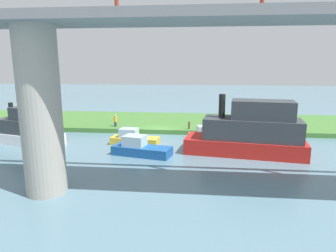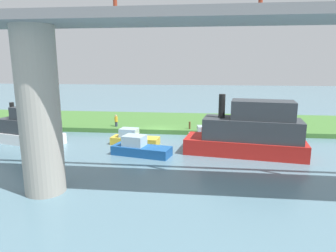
% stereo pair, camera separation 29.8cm
% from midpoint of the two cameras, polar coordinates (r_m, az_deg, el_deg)
% --- Properties ---
extents(ground_plane, '(160.00, 160.00, 0.00)m').
position_cam_midpoint_polar(ground_plane, '(33.22, -1.55, -1.57)').
color(ground_plane, slate).
extents(grassy_bank, '(80.00, 12.00, 0.50)m').
position_cam_midpoint_polar(grassy_bank, '(38.99, -0.32, 0.80)').
color(grassy_bank, '#427533').
rests_on(grassy_bank, ground).
extents(bridge_pylon, '(2.37, 2.37, 9.75)m').
position_cam_midpoint_polar(bridge_pylon, '(18.81, -22.89, 2.35)').
color(bridge_pylon, '#9E998E').
rests_on(bridge_pylon, ground).
extents(bridge_span, '(58.43, 4.30, 3.25)m').
position_cam_midpoint_polar(bridge_span, '(18.81, -24.23, 18.73)').
color(bridge_span, slate).
rests_on(bridge_span, bridge_pylon).
extents(person_on_bank, '(0.37, 0.37, 1.39)m').
position_cam_midpoint_polar(person_on_bank, '(35.28, -9.62, 1.04)').
color(person_on_bank, '#2D334C').
rests_on(person_on_bank, grassy_bank).
extents(mooring_post, '(0.20, 0.20, 0.82)m').
position_cam_midpoint_polar(mooring_post, '(33.59, 4.40, 0.14)').
color(mooring_post, brown).
rests_on(mooring_post, grassy_bank).
extents(houseboat_blue, '(8.13, 4.54, 3.94)m').
position_cam_midpoint_polar(houseboat_blue, '(32.25, -24.93, -0.43)').
color(houseboat_blue, white).
rests_on(houseboat_blue, ground).
extents(skiff_small, '(10.43, 4.79, 5.13)m').
position_cam_midpoint_polar(skiff_small, '(26.43, 15.48, -1.25)').
color(skiff_small, red).
rests_on(skiff_small, ground).
extents(motorboat_red, '(5.30, 2.88, 1.67)m').
position_cam_midpoint_polar(motorboat_red, '(25.70, -5.07, -4.23)').
color(motorboat_red, '#195199').
rests_on(motorboat_red, ground).
extents(riverboat_paddlewheel, '(4.76, 2.16, 1.54)m').
position_cam_midpoint_polar(riverboat_paddlewheel, '(29.20, -6.27, -2.40)').
color(riverboat_paddlewheel, gold).
rests_on(riverboat_paddlewheel, ground).
extents(pontoon_yellow, '(4.61, 2.23, 1.47)m').
position_cam_midpoint_polar(pontoon_yellow, '(30.88, 8.19, -1.72)').
color(pontoon_yellow, '#99999E').
rests_on(pontoon_yellow, ground).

